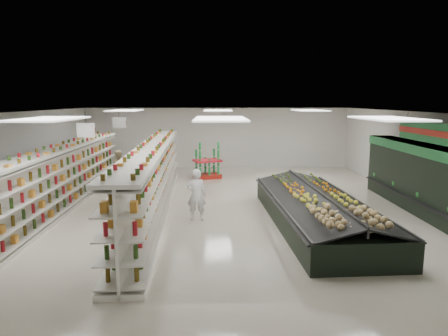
{
  "coord_description": "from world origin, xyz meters",
  "views": [
    {
      "loc": [
        -0.13,
        -13.43,
        3.58
      ],
      "look_at": [
        0.18,
        0.37,
        1.25
      ],
      "focal_mm": 32.0,
      "sensor_mm": 36.0,
      "label": 1
    }
  ],
  "objects_px": {
    "shopper_background": "(120,168)",
    "shopper_main": "(196,195)",
    "gondola_center": "(154,180)",
    "gondola_left": "(61,181)",
    "soda_endcap": "(207,162)",
    "produce_island": "(317,209)"
  },
  "relations": [
    {
      "from": "shopper_main",
      "to": "shopper_background",
      "type": "bearing_deg",
      "value": -55.09
    },
    {
      "from": "shopper_background",
      "to": "shopper_main",
      "type": "bearing_deg",
      "value": -111.42
    },
    {
      "from": "gondola_left",
      "to": "shopper_main",
      "type": "relative_size",
      "value": 7.49
    },
    {
      "from": "gondola_center",
      "to": "shopper_background",
      "type": "relative_size",
      "value": 8.22
    },
    {
      "from": "shopper_main",
      "to": "shopper_background",
      "type": "relative_size",
      "value": 1.04
    },
    {
      "from": "gondola_center",
      "to": "shopper_main",
      "type": "height_order",
      "value": "gondola_center"
    },
    {
      "from": "shopper_main",
      "to": "gondola_center",
      "type": "bearing_deg",
      "value": -39.22
    },
    {
      "from": "soda_endcap",
      "to": "shopper_main",
      "type": "relative_size",
      "value": 0.99
    },
    {
      "from": "gondola_left",
      "to": "shopper_background",
      "type": "distance_m",
      "value": 3.88
    },
    {
      "from": "gondola_left",
      "to": "shopper_background",
      "type": "height_order",
      "value": "gondola_left"
    },
    {
      "from": "produce_island",
      "to": "soda_endcap",
      "type": "distance_m",
      "value": 7.92
    },
    {
      "from": "gondola_center",
      "to": "soda_endcap",
      "type": "bearing_deg",
      "value": 70.49
    },
    {
      "from": "gondola_center",
      "to": "shopper_background",
      "type": "xyz_separation_m",
      "value": [
        -2.05,
        3.96,
        -0.23
      ]
    },
    {
      "from": "gondola_left",
      "to": "shopper_main",
      "type": "distance_m",
      "value": 4.79
    },
    {
      "from": "gondola_left",
      "to": "gondola_center",
      "type": "xyz_separation_m",
      "value": [
        3.11,
        -0.23,
        0.05
      ]
    },
    {
      "from": "soda_endcap",
      "to": "shopper_background",
      "type": "bearing_deg",
      "value": -158.49
    },
    {
      "from": "produce_island",
      "to": "shopper_background",
      "type": "relative_size",
      "value": 4.69
    },
    {
      "from": "soda_endcap",
      "to": "shopper_background",
      "type": "height_order",
      "value": "soda_endcap"
    },
    {
      "from": "gondola_left",
      "to": "shopper_main",
      "type": "xyz_separation_m",
      "value": [
        4.57,
        -1.45,
        -0.15
      ]
    },
    {
      "from": "gondola_center",
      "to": "soda_endcap",
      "type": "xyz_separation_m",
      "value": [
        1.66,
        5.42,
        -0.23
      ]
    },
    {
      "from": "produce_island",
      "to": "shopper_main",
      "type": "bearing_deg",
      "value": 171.27
    },
    {
      "from": "gondola_left",
      "to": "produce_island",
      "type": "xyz_separation_m",
      "value": [
        8.09,
        -1.99,
        -0.47
      ]
    }
  ]
}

